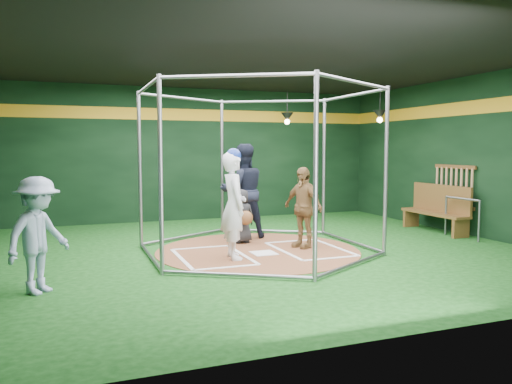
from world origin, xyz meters
name	(u,v)px	position (x,y,z in m)	size (l,w,h in m)	color
room_shell	(258,157)	(0.00, 0.01, 1.75)	(10.10, 9.10, 3.53)	#0D3A0D
clay_disc	(258,251)	(0.00, 0.00, 0.01)	(3.80, 3.80, 0.01)	brown
home_plate	(264,253)	(0.00, -0.30, 0.02)	(0.43, 0.43, 0.01)	white
batter_box_left	(212,257)	(-0.95, -0.25, 0.02)	(1.17, 1.77, 0.01)	white
batter_box_right	(309,249)	(0.95, -0.25, 0.02)	(1.17, 1.77, 0.01)	white
batting_cage	(258,171)	(0.00, 0.00, 1.50)	(4.05, 4.67, 3.00)	gray
bat_rack	(454,186)	(4.93, 0.40, 1.05)	(0.07, 1.25, 0.98)	brown
pendant_lamp_near	(287,117)	(2.20, 3.60, 2.74)	(0.34, 0.34, 0.90)	black
pendant_lamp_far	(380,115)	(4.00, 2.00, 2.74)	(0.34, 0.34, 0.90)	black
batter_figure	(234,204)	(-0.63, -0.48, 0.96)	(0.48, 0.69, 1.91)	white
visitor_leopard	(303,207)	(0.91, -0.03, 0.79)	(0.91, 0.38, 1.55)	#AA7F48
catcher_figure	(242,216)	(-0.03, 0.80, 0.56)	(0.55, 0.58, 1.09)	black
umpire	(243,191)	(0.18, 1.36, 1.01)	(0.97, 0.76, 2.00)	black
bystander_blue	(38,235)	(-3.68, -1.53, 0.77)	(1.00, 0.57, 1.55)	#97AAC8
dugout_bench	(438,208)	(4.63, 0.57, 0.55)	(0.43, 1.86, 1.08)	brown
steel_railing	(462,211)	(4.55, -0.28, 0.58)	(0.05, 1.01, 0.87)	slate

